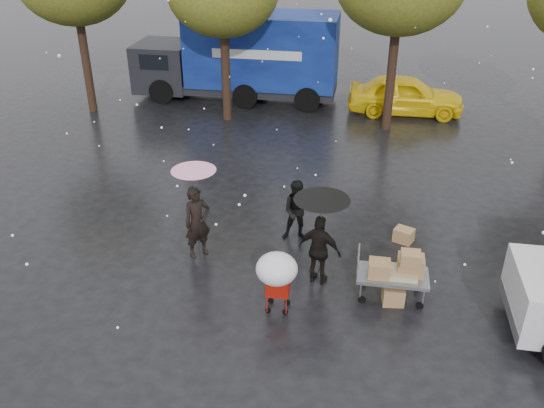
% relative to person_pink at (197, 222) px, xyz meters
% --- Properties ---
extents(ground, '(90.00, 90.00, 0.00)m').
position_rel_person_pink_xyz_m(ground, '(1.95, -0.77, -0.90)').
color(ground, black).
rests_on(ground, ground).
extents(person_pink, '(0.77, 0.76, 1.80)m').
position_rel_person_pink_xyz_m(person_pink, '(0.00, 0.00, 0.00)').
color(person_pink, black).
rests_on(person_pink, ground).
extents(person_middle, '(0.84, 0.69, 1.61)m').
position_rel_person_pink_xyz_m(person_middle, '(2.24, 1.11, -0.09)').
color(person_middle, black).
rests_on(person_middle, ground).
extents(person_black, '(1.05, 0.66, 1.67)m').
position_rel_person_pink_xyz_m(person_black, '(2.94, -0.61, -0.06)').
color(person_black, black).
rests_on(person_black, ground).
extents(umbrella_pink, '(1.02, 1.02, 2.24)m').
position_rel_person_pink_xyz_m(umbrella_pink, '(0.00, -0.00, 1.19)').
color(umbrella_pink, '#4C4C4C').
rests_on(umbrella_pink, ground).
extents(umbrella_black, '(1.19, 1.19, 2.09)m').
position_rel_person_pink_xyz_m(umbrella_black, '(2.94, -0.61, 1.04)').
color(umbrella_black, '#4C4C4C').
rests_on(umbrella_black, ground).
extents(vendor_cart, '(1.52, 0.80, 1.27)m').
position_rel_person_pink_xyz_m(vendor_cart, '(4.62, -0.90, -0.17)').
color(vendor_cart, slate).
rests_on(vendor_cart, ground).
extents(shopping_cart, '(0.84, 0.84, 1.46)m').
position_rel_person_pink_xyz_m(shopping_cart, '(2.20, -1.87, 0.17)').
color(shopping_cart, red).
rests_on(shopping_cart, ground).
extents(blue_truck, '(8.30, 2.60, 3.50)m').
position_rel_person_pink_xyz_m(blue_truck, '(-1.47, 11.73, 0.86)').
color(blue_truck, '#0B125A').
rests_on(blue_truck, ground).
extents(box_ground_near, '(0.49, 0.41, 0.40)m').
position_rel_person_pink_xyz_m(box_ground_near, '(4.58, -1.11, -0.70)').
color(box_ground_near, '#9C7244').
rests_on(box_ground_near, ground).
extents(box_ground_far, '(0.56, 0.51, 0.35)m').
position_rel_person_pink_xyz_m(box_ground_far, '(4.87, 1.43, -0.72)').
color(box_ground_far, '#9C7244').
rests_on(box_ground_far, ground).
extents(yellow_taxi, '(4.44, 1.85, 1.50)m').
position_rel_person_pink_xyz_m(yellow_taxi, '(5.16, 11.03, -0.15)').
color(yellow_taxi, yellow).
rests_on(yellow_taxi, ground).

